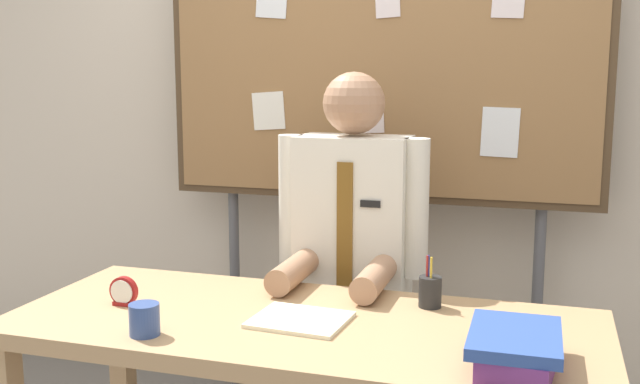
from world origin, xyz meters
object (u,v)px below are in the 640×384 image
Objects in this scene: desk at (303,350)px; desk_clock at (124,293)px; bulletin_board at (377,68)px; person at (352,288)px; book_stack at (517,349)px; pen_holder at (430,291)px; open_notebook at (299,320)px; coffee_mug at (144,319)px.

desk_clock is at bearing -176.21° from desk.
bulletin_board is 22.70× the size of desk_clock.
book_stack is (0.61, -0.74, 0.11)m from person.
bulletin_board is at bearing 59.44° from desk_clock.
pen_holder reaches higher than book_stack.
book_stack is (0.61, -1.11, -0.68)m from bulletin_board.
pen_holder is at bearing 36.29° from open_notebook.
desk_clock is at bearing -178.20° from open_notebook.
desk is 0.65m from book_stack.
pen_holder is at bearing -44.70° from person.
desk_clock is (-1.18, 0.14, -0.01)m from book_stack.
person reaches higher than coffee_mug.
book_stack is 3.46× the size of coffee_mug.
book_stack reaches higher than coffee_mug.
open_notebook is 3.01× the size of coffee_mug.
open_notebook reaches higher than desk.
desk_clock is 0.29m from coffee_mug.
pen_holder is at bearing 124.26° from book_stack.
bulletin_board reaches higher than pen_holder.
pen_holder reaches higher than coffee_mug.
open_notebook is at bearing -90.15° from bulletin_board.
book_stack is at bearing -61.04° from bulletin_board.
open_notebook is 1.66× the size of pen_holder.
pen_holder reaches higher than desk_clock.
person reaches higher than open_notebook.
coffee_mug reaches higher than desk.
person is 5.50× the size of open_notebook.
desk is 0.56m from person.
open_notebook is 0.57m from desk_clock.
desk_clock is (-0.57, -0.02, 0.03)m from open_notebook.
coffee_mug is (-0.37, -1.18, -0.68)m from bulletin_board.
bulletin_board is at bearing 89.98° from person.
bulletin_board is 1.41m from coffee_mug.
pen_holder is (0.91, 0.27, 0.01)m from desk_clock.
coffee_mug is at bearing -114.68° from person.
pen_holder is at bearing 34.00° from coffee_mug.
book_stack is (0.61, -0.18, 0.14)m from desk.
pen_holder is at bearing -64.41° from bulletin_board.
person is 0.87m from bulletin_board.
open_notebook is at bearing 31.80° from coffee_mug.
pen_holder is at bearing 16.36° from desk_clock.
person reaches higher than desk.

